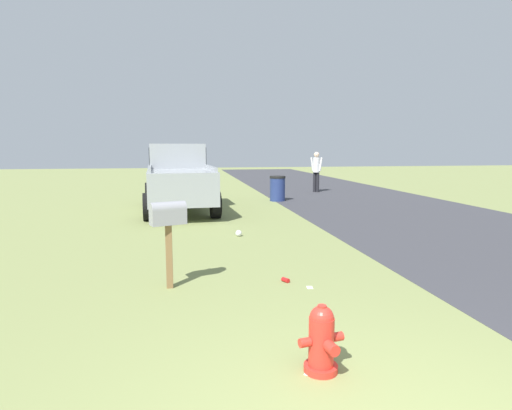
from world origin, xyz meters
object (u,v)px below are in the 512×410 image
Objects in this scene: pickup_truck at (178,175)px; trash_bin at (277,188)px; fire_hydrant at (322,340)px; mailbox at (168,220)px; pedestrian at (316,169)px.

pickup_truck reaches higher than trash_bin.
mailbox is at bearing -162.22° from fire_hydrant.
pickup_truck is 7.45m from pedestrian.
trash_bin is at bearing 158.32° from fire_hydrant.
pedestrian reaches higher than trash_bin.
fire_hydrant is 15.43m from pedestrian.
fire_hydrant is at bearing 169.32° from trash_bin.
trash_bin reaches higher than fire_hydrant.
pickup_truck reaches higher than mailbox.
pedestrian is (4.42, -5.99, -0.06)m from pickup_truck.
mailbox is 1.32× the size of trash_bin.
mailbox reaches higher than trash_bin.
fire_hydrant is 0.11× the size of pickup_truck.
trash_bin is (11.90, -2.25, 0.18)m from fire_hydrant.
mailbox is 7.74m from pickup_truck.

